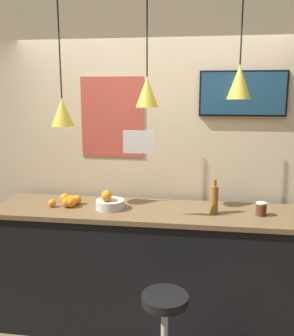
{
  "coord_description": "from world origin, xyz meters",
  "views": [
    {
      "loc": [
        0.44,
        -2.4,
        2.03
      ],
      "look_at": [
        0.0,
        0.55,
        1.43
      ],
      "focal_mm": 40.0,
      "sensor_mm": 36.0,
      "label": 1
    }
  ],
  "objects": [
    {
      "name": "back_wall",
      "position": [
        0.0,
        0.98,
        1.45
      ],
      "size": [
        8.0,
        0.06,
        2.9
      ],
      "color": "beige",
      "rests_on": "ground_plane"
    },
    {
      "name": "fruit_bowl",
      "position": [
        -0.31,
        0.52,
        1.14
      ],
      "size": [
        0.24,
        0.24,
        0.16
      ],
      "color": "beige",
      "rests_on": "service_counter"
    },
    {
      "name": "hanging_menu_board",
      "position": [
        -0.02,
        0.31,
        1.67
      ],
      "size": [
        0.24,
        0.01,
        0.17
      ],
      "color": "white"
    },
    {
      "name": "bar_stool",
      "position": [
        0.22,
        -0.12,
        0.44
      ],
      "size": [
        0.4,
        0.4,
        0.7
      ],
      "color": "#B7B7BC",
      "rests_on": "ground_plane"
    },
    {
      "name": "service_counter",
      "position": [
        0.0,
        0.55,
        0.54
      ],
      "size": [
        2.59,
        0.64,
        1.08
      ],
      "color": "black",
      "rests_on": "ground_plane"
    },
    {
      "name": "wall_poster",
      "position": [
        -0.38,
        0.95,
        1.81
      ],
      "size": [
        0.58,
        0.01,
        0.73
      ],
      "color": "#C64C3D"
    },
    {
      "name": "mounted_tv",
      "position": [
        0.77,
        0.93,
        2.02
      ],
      "size": [
        0.74,
        0.04,
        0.38
      ],
      "color": "black"
    },
    {
      "name": "pendant_lamp_middle",
      "position": [
        0.0,
        0.55,
        2.04
      ],
      "size": [
        0.18,
        0.18,
        0.89
      ],
      "color": "black"
    },
    {
      "name": "pendant_lamp_left",
      "position": [
        -0.7,
        0.55,
        1.88
      ],
      "size": [
        0.19,
        0.19,
        1.04
      ],
      "color": "black"
    },
    {
      "name": "spread_jar",
      "position": [
        0.91,
        0.52,
        1.13
      ],
      "size": [
        0.08,
        0.08,
        0.11
      ],
      "color": "#562D19",
      "rests_on": "service_counter"
    },
    {
      "name": "pendant_lamp_right",
      "position": [
        0.7,
        0.55,
        2.11
      ],
      "size": [
        0.18,
        0.18,
        0.82
      ],
      "color": "black"
    },
    {
      "name": "juice_bottle",
      "position": [
        0.55,
        0.52,
        1.2
      ],
      "size": [
        0.07,
        0.07,
        0.28
      ],
      "color": "olive",
      "rests_on": "service_counter"
    },
    {
      "name": "orange_pile",
      "position": [
        -0.68,
        0.55,
        1.12
      ],
      "size": [
        0.26,
        0.21,
        0.09
      ],
      "color": "orange",
      "rests_on": "service_counter"
    }
  ]
}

